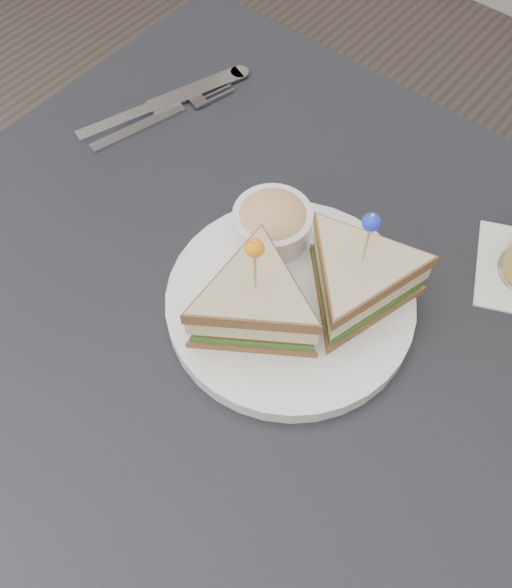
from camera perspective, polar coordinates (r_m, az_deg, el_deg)
name	(u,v)px	position (r m, az deg, el deg)	size (l,w,h in m)	color
ground_plane	(249,510)	(1.36, -0.62, -18.26)	(3.50, 3.50, 0.00)	#3F3833
table	(243,356)	(0.73, -1.12, -5.40)	(0.80, 0.80, 0.75)	black
plate_meal	(299,287)	(0.63, 3.78, 0.64)	(0.28, 0.28, 0.15)	white
cutlery_fork	(170,112)	(0.85, -7.52, 15.41)	(0.07, 0.20, 0.01)	silver
cutlery_knife	(158,105)	(0.86, -8.55, 15.94)	(0.10, 0.23, 0.01)	white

